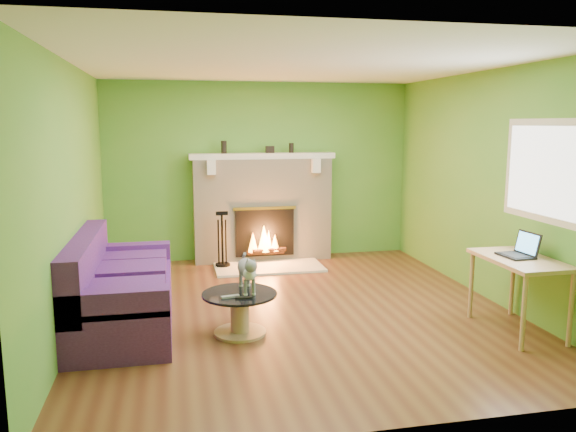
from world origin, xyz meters
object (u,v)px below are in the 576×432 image
object	(u,v)px
coffee_table	(240,310)
cat	(247,272)
sofa	(117,291)
desk	(520,267)

from	to	relation	value
coffee_table	cat	xyz separation A→B (m)	(0.08, 0.05, 0.36)
sofa	coffee_table	distance (m)	1.26
sofa	cat	bearing A→B (deg)	-18.79
coffee_table	sofa	bearing A→B (deg)	157.88
sofa	desk	world-z (taller)	sofa
sofa	coffee_table	xyz separation A→B (m)	(1.16, -0.47, -0.12)
coffee_table	cat	world-z (taller)	cat
desk	cat	bearing A→B (deg)	168.41
sofa	cat	world-z (taller)	sofa
sofa	desk	xyz separation A→B (m)	(3.81, -0.95, 0.29)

